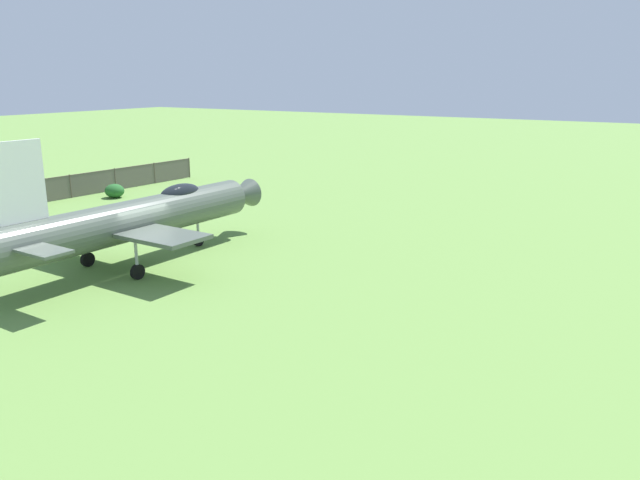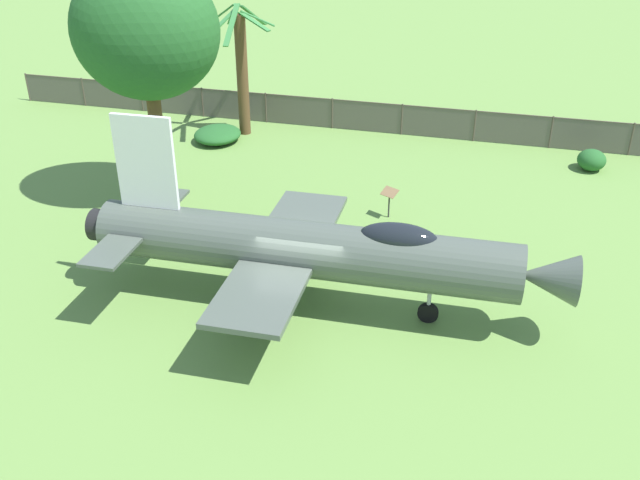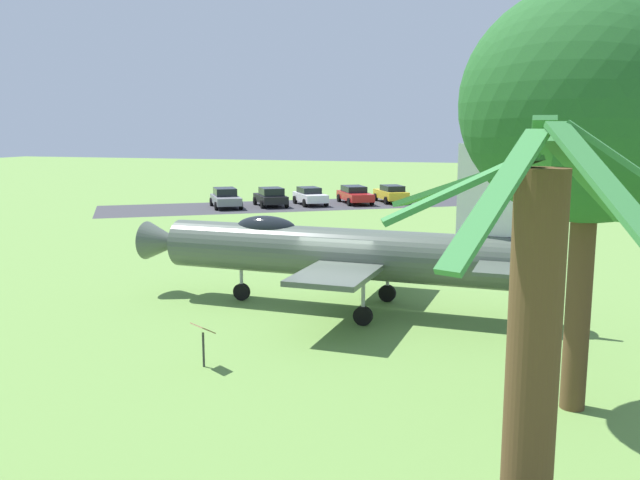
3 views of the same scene
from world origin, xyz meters
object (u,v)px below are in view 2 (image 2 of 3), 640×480
at_px(shrub_by_tree, 592,160).
at_px(palm_tree, 242,70).
at_px(shade_tree, 145,32).
at_px(info_plaque, 389,196).
at_px(display_jet, 316,249).
at_px(shrub_near_fence, 218,134).

bearing_deg(shrub_by_tree, palm_tree, -5.34).
xyz_separation_m(palm_tree, shrub_by_tree, (-15.91, 1.49, -2.66)).
height_order(shade_tree, info_plaque, shade_tree).
height_order(palm_tree, info_plaque, palm_tree).
height_order(display_jet, shrub_by_tree, display_jet).
height_order(palm_tree, shrub_by_tree, palm_tree).
bearing_deg(info_plaque, shrub_near_fence, -35.88).
xyz_separation_m(display_jet, shrub_near_fence, (7.39, -12.77, -1.64)).
relative_size(display_jet, palm_tree, 2.32).
bearing_deg(shade_tree, shrub_near_fence, -89.93).
height_order(shade_tree, shrub_near_fence, shade_tree).
bearing_deg(shrub_near_fence, shade_tree, 90.07).
bearing_deg(display_jet, info_plaque, 79.35).
xyz_separation_m(display_jet, palm_tree, (6.45, -14.11, 1.13)).
relative_size(display_jet, info_plaque, 12.47).
bearing_deg(display_jet, shade_tree, 141.93).
height_order(palm_tree, shrub_near_fence, palm_tree).
distance_m(display_jet, shade_tree, 10.66).
bearing_deg(palm_tree, shrub_near_fence, 54.78).
distance_m(shrub_by_tree, info_plaque, 10.16).
bearing_deg(shrub_near_fence, shrub_by_tree, 179.49).
bearing_deg(shade_tree, shrub_by_tree, -159.26).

